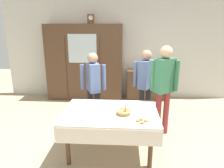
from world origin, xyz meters
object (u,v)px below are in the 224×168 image
at_px(pastry_plate, 142,122).
at_px(spoon_near_right, 88,106).
at_px(spoon_mid_left, 110,107).
at_px(mantel_clock, 91,19).
at_px(dining_table, 110,118).
at_px(person_beside_shelf, 93,83).
at_px(person_by_cabinet, 164,82).
at_px(bread_basket, 124,112).
at_px(tea_cup_far_right, 94,112).
at_px(spoon_near_left, 120,121).
at_px(wall_cabinet, 85,63).
at_px(tea_cup_near_left, 76,107).
at_px(person_behind_table_left, 146,80).
at_px(tea_cup_mid_left, 85,119).
at_px(bookshelf_low, 147,85).
at_px(book_stack, 148,69).

distance_m(pastry_plate, spoon_near_right, 1.06).
distance_m(spoon_mid_left, spoon_near_right, 0.39).
distance_m(mantel_clock, spoon_near_right, 2.78).
relative_size(dining_table, pastry_plate, 5.44).
distance_m(person_beside_shelf, person_by_cabinet, 1.40).
height_order(bread_basket, spoon_near_right, bread_basket).
distance_m(spoon_mid_left, person_by_cabinet, 1.14).
relative_size(tea_cup_far_right, person_beside_shelf, 0.08).
distance_m(dining_table, spoon_near_left, 0.35).
distance_m(wall_cabinet, spoon_near_left, 3.09).
bearing_deg(dining_table, tea_cup_near_left, 166.89).
xyz_separation_m(pastry_plate, person_behind_table_left, (0.18, 1.51, 0.22)).
height_order(wall_cabinet, person_behind_table_left, wall_cabinet).
distance_m(dining_table, tea_cup_mid_left, 0.49).
relative_size(bookshelf_low, tea_cup_near_left, 8.65).
xyz_separation_m(pastry_plate, spoon_near_left, (-0.32, 0.02, -0.01)).
distance_m(bread_basket, person_behind_table_left, 1.32).
distance_m(wall_cabinet, person_behind_table_left, 2.10).
height_order(tea_cup_far_right, person_by_cabinet, person_by_cabinet).
bearing_deg(person_beside_shelf, mantel_clock, 99.48).
distance_m(bookshelf_low, spoon_near_left, 3.04).
xyz_separation_m(dining_table, spoon_near_left, (0.16, -0.30, 0.10)).
xyz_separation_m(mantel_clock, tea_cup_near_left, (0.10, -2.45, -1.45)).
xyz_separation_m(bookshelf_low, tea_cup_far_right, (-1.11, -2.70, 0.33)).
xyz_separation_m(mantel_clock, spoon_mid_left, (0.67, -2.37, -1.47)).
relative_size(spoon_near_left, person_beside_shelf, 0.08).
bearing_deg(wall_cabinet, tea_cup_near_left, -82.78).
bearing_deg(bread_basket, person_beside_shelf, 122.33).
distance_m(book_stack, spoon_mid_left, 2.58).
bearing_deg(bookshelf_low, person_behind_table_left, -97.49).
xyz_separation_m(bread_basket, spoon_near_right, (-0.63, 0.29, -0.03)).
bearing_deg(bread_basket, person_by_cabinet, 45.82).
relative_size(book_stack, spoon_near_right, 1.82).
distance_m(tea_cup_near_left, spoon_mid_left, 0.58).
relative_size(mantel_clock, tea_cup_near_left, 1.85).
bearing_deg(spoon_near_left, spoon_mid_left, 108.85).
distance_m(dining_table, tea_cup_near_left, 0.62).
height_order(tea_cup_near_left, person_by_cabinet, person_by_cabinet).
xyz_separation_m(dining_table, mantel_clock, (-0.69, 2.59, 1.57)).
xyz_separation_m(mantel_clock, pastry_plate, (1.17, -2.91, -1.46)).
distance_m(dining_table, tea_cup_far_right, 0.29).
bearing_deg(pastry_plate, spoon_mid_left, 132.89).
relative_size(bookshelf_low, tea_cup_far_right, 8.65).
height_order(bookshelf_low, tea_cup_mid_left, bookshelf_low).
distance_m(tea_cup_far_right, spoon_near_right, 0.34).
height_order(spoon_near_left, person_by_cabinet, person_by_cabinet).
height_order(person_beside_shelf, person_by_cabinet, person_by_cabinet).
bearing_deg(bookshelf_low, person_beside_shelf, -126.83).
bearing_deg(tea_cup_near_left, spoon_near_right, 31.04).
bearing_deg(pastry_plate, book_stack, 82.89).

